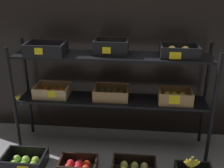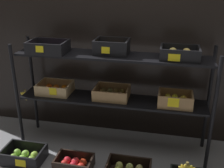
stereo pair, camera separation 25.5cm
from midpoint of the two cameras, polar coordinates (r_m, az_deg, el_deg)
ground_plane at (r=2.87m, az=2.60°, el=-12.50°), size 10.00×10.00×0.00m
storefront_wall at (r=2.81m, az=4.20°, el=8.32°), size 4.18×0.12×1.93m
display_rack at (r=2.53m, az=2.63°, el=1.32°), size 1.91×0.36×1.08m
crate_ground_apple_green at (r=2.73m, az=-15.10°, el=-14.25°), size 0.37×0.26×0.13m
crate_ground_apple_red at (r=2.57m, az=-4.92°, el=-16.16°), size 0.33×0.22×0.11m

